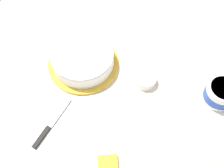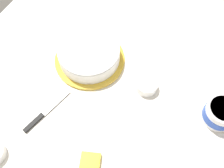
% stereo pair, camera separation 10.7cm
% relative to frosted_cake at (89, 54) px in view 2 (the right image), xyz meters
% --- Properties ---
extents(ground_plane, '(1.54, 1.54, 0.00)m').
position_rel_frosted_cake_xyz_m(ground_plane, '(0.13, 0.23, -0.04)').
color(ground_plane, silver).
extents(frosted_cake, '(0.31, 0.31, 0.09)m').
position_rel_frosted_cake_xyz_m(frosted_cake, '(0.00, 0.00, 0.00)').
color(frosted_cake, gold).
rests_on(frosted_cake, ground_plane).
extents(frosting_tub, '(0.13, 0.13, 0.09)m').
position_rel_frosted_cake_xyz_m(frosting_tub, '(0.01, 0.58, 0.00)').
color(frosting_tub, white).
rests_on(frosting_tub, ground_plane).
extents(spreading_knife, '(0.23, 0.08, 0.01)m').
position_rel_frosted_cake_xyz_m(spreading_knife, '(0.31, -0.04, -0.04)').
color(spreading_knife, silver).
rests_on(spreading_knife, ground_plane).
extents(sprinkle_bowl_orange, '(0.09, 0.09, 0.04)m').
position_rel_frosted_cake_xyz_m(sprinkle_bowl_orange, '(0.02, 0.28, -0.02)').
color(sprinkle_bowl_orange, white).
rests_on(sprinkle_bowl_orange, ground_plane).
extents(paper_napkin, '(0.20, 0.20, 0.01)m').
position_rel_frosted_cake_xyz_m(paper_napkin, '(-0.25, 0.49, -0.04)').
color(paper_napkin, white).
rests_on(paper_napkin, ground_plane).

